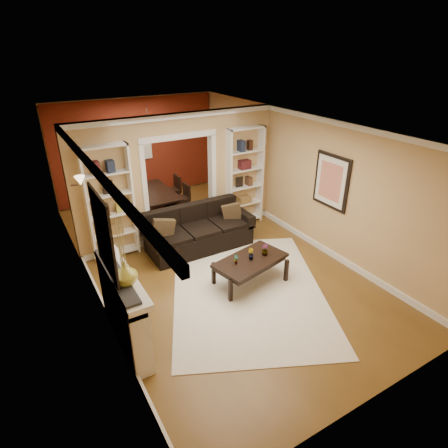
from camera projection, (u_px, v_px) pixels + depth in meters
floor at (207, 257)px, 7.65m from camera, size 8.00×8.00×0.00m
ceiling at (204, 123)px, 6.46m from camera, size 8.00×8.00×0.00m
wall_back at (137, 149)px, 10.15m from camera, size 8.00×0.00×8.00m
wall_front at (382, 317)px, 3.95m from camera, size 8.00×0.00×8.00m
wall_left at (82, 222)px, 6.03m from camera, size 0.00×8.00×8.00m
wall_right at (298, 176)px, 8.08m from camera, size 0.00×8.00×8.00m
partition_wall at (179, 178)px, 7.98m from camera, size 4.50×0.15×2.70m
red_back_panel at (137, 150)px, 10.14m from camera, size 4.44×0.04×2.64m
dining_window at (137, 142)px, 10.01m from camera, size 0.78×0.03×0.98m
area_rug at (247, 289)px, 6.65m from camera, size 3.85×4.36×0.01m
sofa at (199, 229)px, 7.83m from camera, size 2.25×0.97×0.88m
pillow_left at (163, 229)px, 7.36m from camera, size 0.45×0.17×0.44m
pillow_right at (232, 213)px, 8.09m from camera, size 0.41×0.29×0.40m
coffee_table at (250, 271)px, 6.75m from camera, size 1.43×0.99×0.50m
plant_left at (236, 259)px, 6.46m from camera, size 0.11×0.10×0.17m
plant_center at (251, 254)px, 6.59m from camera, size 0.11×0.13×0.21m
plant_right at (265, 250)px, 6.73m from camera, size 0.12×0.12×0.21m
bookshelf_left at (110, 204)px, 7.24m from camera, size 0.90×0.30×2.30m
bookshelf_right at (244, 177)px, 8.64m from camera, size 0.90×0.30×2.30m
fireplace at (125, 308)px, 5.28m from camera, size 0.32×1.70×1.16m
vase at (125, 273)px, 4.75m from camera, size 0.35×0.35×0.33m
mirror at (103, 234)px, 4.68m from camera, size 0.03×0.95×1.10m
wall_sconce at (77, 183)px, 6.29m from camera, size 0.18×0.18×0.22m
framed_art at (331, 181)px, 7.19m from camera, size 0.04×0.85×1.05m
dining_table at (155, 202)px, 9.48m from camera, size 1.71×0.95×0.60m
dining_chair_nw at (137, 205)px, 8.93m from camera, size 0.58×0.58×0.92m
dining_chair_ne at (179, 199)px, 9.46m from camera, size 0.43×0.43×0.77m
dining_chair_sw at (129, 196)px, 9.39m from camera, size 0.53×0.53×0.94m
dining_chair_se at (170, 191)px, 9.92m from camera, size 0.51×0.51×0.82m
chandelier at (152, 133)px, 8.85m from camera, size 0.50×0.50×0.30m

